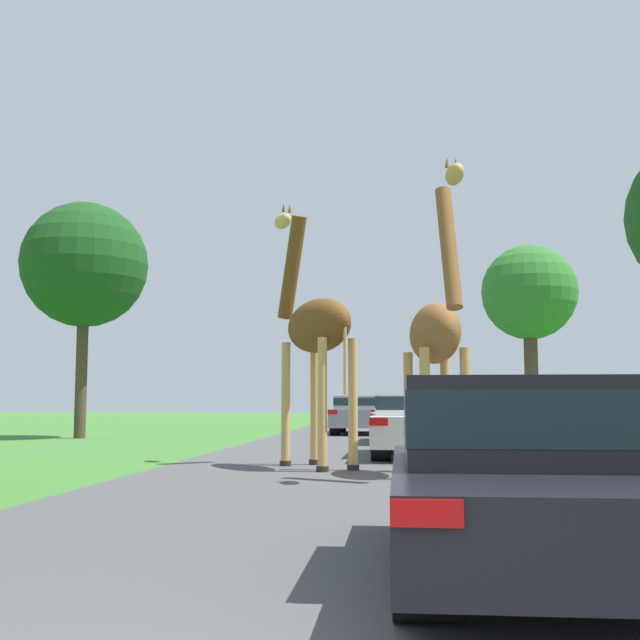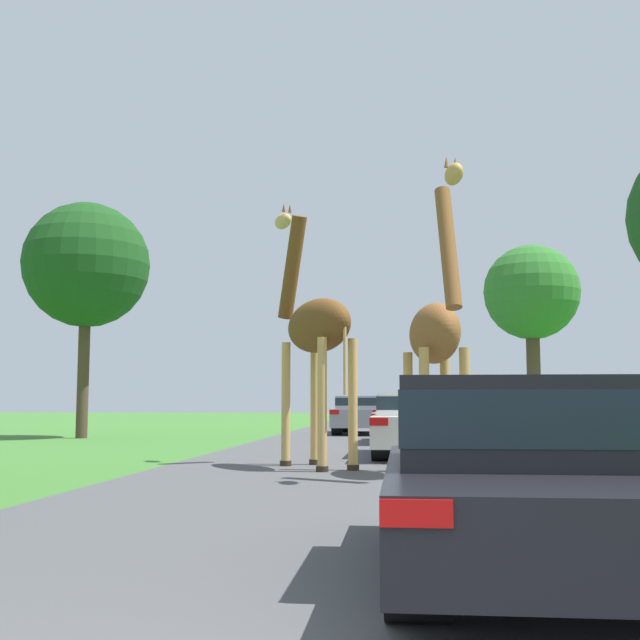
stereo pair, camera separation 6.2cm
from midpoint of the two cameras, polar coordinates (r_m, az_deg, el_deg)
road at (r=31.71m, az=4.90°, el=-7.87°), size 7.44×120.00×0.00m
giraffe_near_road at (r=14.33m, az=-0.24°, el=-0.63°), size 1.92×2.51×4.99m
giraffe_companion at (r=12.82m, az=8.38°, el=-1.03°), size 1.05×2.64×4.75m
car_lead_maroon at (r=5.71m, az=14.31°, el=-10.29°), size 1.78×4.07×1.32m
car_queue_right at (r=29.13m, az=2.89°, el=-6.64°), size 1.76×4.73×1.35m
car_queue_left at (r=17.25m, az=7.17°, el=-7.24°), size 1.92×4.49×1.33m
car_far_ahead at (r=23.19m, az=6.32°, el=-6.82°), size 1.89×4.29×1.37m
tree_centre_back at (r=26.97m, az=-16.21°, el=3.72°), size 4.03×4.03×7.56m
tree_right_cluster at (r=36.44m, az=14.86°, el=1.81°), size 4.18×4.18×8.03m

